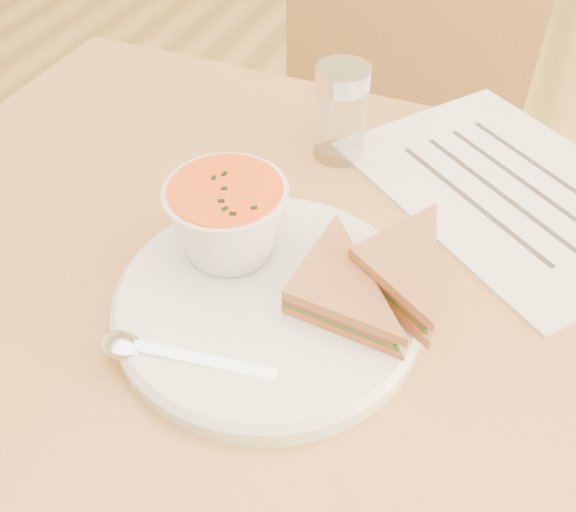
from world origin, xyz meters
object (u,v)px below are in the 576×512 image
at_px(dining_table, 322,494).
at_px(soup_bowl, 228,223).
at_px(plate, 268,303).
at_px(condiment_shaker, 341,113).
at_px(chair_far, 396,183).

relative_size(dining_table, soup_bowl, 9.35).
distance_m(plate, condiment_shaker, 0.25).
bearing_deg(dining_table, soup_bowl, 177.86).
xyz_separation_m(dining_table, plate, (-0.05, -0.03, 0.38)).
bearing_deg(soup_bowl, condiment_shaker, 81.15).
height_order(dining_table, plate, plate).
distance_m(dining_table, soup_bowl, 0.44).
relative_size(chair_far, plate, 3.70).
bearing_deg(soup_bowl, dining_table, -2.14).
height_order(plate, soup_bowl, soup_bowl).
relative_size(soup_bowl, condiment_shaker, 1.01).
bearing_deg(soup_bowl, plate, -33.71).
height_order(chair_far, plate, chair_far).
bearing_deg(dining_table, chair_far, 96.78).
xyz_separation_m(chair_far, plate, (0.01, -0.55, 0.27)).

